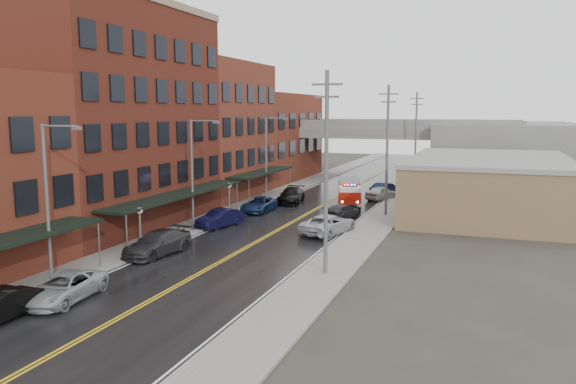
% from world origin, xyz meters
% --- Properties ---
extents(ground, '(220.00, 220.00, 0.00)m').
position_xyz_m(ground, '(0.00, 0.00, 0.00)').
color(ground, '#2D2B26').
rests_on(ground, ground).
extents(road, '(11.00, 160.00, 0.02)m').
position_xyz_m(road, '(0.00, 30.00, 0.01)').
color(road, black).
rests_on(road, ground).
extents(sidewalk_left, '(3.00, 160.00, 0.15)m').
position_xyz_m(sidewalk_left, '(-7.30, 30.00, 0.07)').
color(sidewalk_left, slate).
rests_on(sidewalk_left, ground).
extents(sidewalk_right, '(3.00, 160.00, 0.15)m').
position_xyz_m(sidewalk_right, '(7.30, 30.00, 0.07)').
color(sidewalk_right, slate).
rests_on(sidewalk_right, ground).
extents(curb_left, '(0.30, 160.00, 0.15)m').
position_xyz_m(curb_left, '(-5.65, 30.00, 0.07)').
color(curb_left, gray).
rests_on(curb_left, ground).
extents(curb_right, '(0.30, 160.00, 0.15)m').
position_xyz_m(curb_right, '(5.65, 30.00, 0.07)').
color(curb_right, gray).
rests_on(curb_right, ground).
extents(brick_building_b, '(9.00, 20.00, 18.00)m').
position_xyz_m(brick_building_b, '(-13.30, 23.00, 9.00)').
color(brick_building_b, '#4C1E14').
rests_on(brick_building_b, ground).
extents(brick_building_c, '(9.00, 15.00, 15.00)m').
position_xyz_m(brick_building_c, '(-13.30, 40.50, 7.50)').
color(brick_building_c, maroon).
rests_on(brick_building_c, ground).
extents(brick_building_far, '(9.00, 20.00, 12.00)m').
position_xyz_m(brick_building_far, '(-13.30, 58.00, 6.00)').
color(brick_building_far, brown).
rests_on(brick_building_far, ground).
extents(tan_building, '(14.00, 22.00, 5.00)m').
position_xyz_m(tan_building, '(16.00, 40.00, 2.50)').
color(tan_building, brown).
rests_on(tan_building, ground).
extents(right_far_block, '(18.00, 30.00, 8.00)m').
position_xyz_m(right_far_block, '(18.00, 70.00, 4.00)').
color(right_far_block, slate).
rests_on(right_far_block, ground).
extents(awning_1, '(2.60, 18.00, 3.09)m').
position_xyz_m(awning_1, '(-7.49, 23.00, 2.99)').
color(awning_1, black).
rests_on(awning_1, ground).
extents(awning_2, '(2.60, 13.00, 3.09)m').
position_xyz_m(awning_2, '(-7.49, 40.50, 2.99)').
color(awning_2, black).
rests_on(awning_2, ground).
extents(globe_lamp_1, '(0.44, 0.44, 3.12)m').
position_xyz_m(globe_lamp_1, '(-6.40, 16.00, 2.31)').
color(globe_lamp_1, '#59595B').
rests_on(globe_lamp_1, ground).
extents(globe_lamp_2, '(0.44, 0.44, 3.12)m').
position_xyz_m(globe_lamp_2, '(-6.40, 30.00, 2.31)').
color(globe_lamp_2, '#59595B').
rests_on(globe_lamp_2, ground).
extents(street_lamp_0, '(2.64, 0.22, 9.00)m').
position_xyz_m(street_lamp_0, '(-6.55, 8.00, 5.19)').
color(street_lamp_0, '#59595B').
rests_on(street_lamp_0, ground).
extents(street_lamp_1, '(2.64, 0.22, 9.00)m').
position_xyz_m(street_lamp_1, '(-6.55, 24.00, 5.19)').
color(street_lamp_1, '#59595B').
rests_on(street_lamp_1, ground).
extents(street_lamp_2, '(2.64, 0.22, 9.00)m').
position_xyz_m(street_lamp_2, '(-6.55, 40.00, 5.19)').
color(street_lamp_2, '#59595B').
rests_on(street_lamp_2, ground).
extents(utility_pole_0, '(1.80, 0.24, 12.00)m').
position_xyz_m(utility_pole_0, '(7.20, 15.00, 6.31)').
color(utility_pole_0, '#59595B').
rests_on(utility_pole_0, ground).
extents(utility_pole_1, '(1.80, 0.24, 12.00)m').
position_xyz_m(utility_pole_1, '(7.20, 35.00, 6.31)').
color(utility_pole_1, '#59595B').
rests_on(utility_pole_1, ground).
extents(utility_pole_2, '(1.80, 0.24, 12.00)m').
position_xyz_m(utility_pole_2, '(7.20, 55.00, 6.31)').
color(utility_pole_2, '#59595B').
rests_on(utility_pole_2, ground).
extents(overpass, '(40.00, 10.00, 7.50)m').
position_xyz_m(overpass, '(0.00, 62.00, 5.99)').
color(overpass, slate).
rests_on(overpass, ground).
extents(fire_truck, '(4.18, 7.36, 2.56)m').
position_xyz_m(fire_truck, '(2.42, 40.35, 1.39)').
color(fire_truck, '#A71607').
rests_on(fire_truck, ground).
extents(parked_car_left_2, '(2.81, 5.30, 1.42)m').
position_xyz_m(parked_car_left_2, '(-4.18, 6.05, 0.71)').
color(parked_car_left_2, '#999DA0').
rests_on(parked_car_left_2, ground).
extents(parked_car_left_3, '(3.03, 5.86, 1.62)m').
position_xyz_m(parked_car_left_3, '(-4.84, 15.70, 0.81)').
color(parked_car_left_3, '#2A2A2D').
rests_on(parked_car_left_3, ground).
extents(parked_car_left_4, '(1.90, 4.43, 1.49)m').
position_xyz_m(parked_car_left_4, '(-5.00, 16.80, 0.75)').
color(parked_car_left_4, silver).
rests_on(parked_car_left_4, ground).
extents(parked_car_left_5, '(2.78, 4.92, 1.54)m').
position_xyz_m(parked_car_left_5, '(-5.00, 25.38, 0.77)').
color(parked_car_left_5, black).
rests_on(parked_car_left_5, ground).
extents(parked_car_left_6, '(2.48, 5.17, 1.42)m').
position_xyz_m(parked_car_left_6, '(-4.77, 33.20, 0.71)').
color(parked_car_left_6, '#14264E').
rests_on(parked_car_left_6, ground).
extents(parked_car_left_7, '(2.95, 5.73, 1.59)m').
position_xyz_m(parked_car_left_7, '(-3.60, 39.20, 0.80)').
color(parked_car_left_7, black).
rests_on(parked_car_left_7, ground).
extents(parked_car_right_0, '(3.91, 6.16, 1.58)m').
position_xyz_m(parked_car_right_0, '(4.24, 25.99, 0.79)').
color(parked_car_right_0, '#B4B6BC').
rests_on(parked_car_right_0, ground).
extents(parked_car_right_1, '(2.97, 4.90, 1.33)m').
position_xyz_m(parked_car_right_1, '(3.70, 32.54, 0.66)').
color(parked_car_right_1, '#242527').
rests_on(parked_car_right_1, ground).
extents(parked_car_right_2, '(3.22, 4.89, 1.55)m').
position_xyz_m(parked_car_right_2, '(5.00, 44.55, 0.77)').
color(parked_car_right_2, '#BEBEBE').
rests_on(parked_car_right_2, ground).
extents(parked_car_right_3, '(3.00, 4.92, 1.53)m').
position_xyz_m(parked_car_right_3, '(4.84, 47.80, 0.77)').
color(parked_car_right_3, black).
rests_on(parked_car_right_3, ground).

